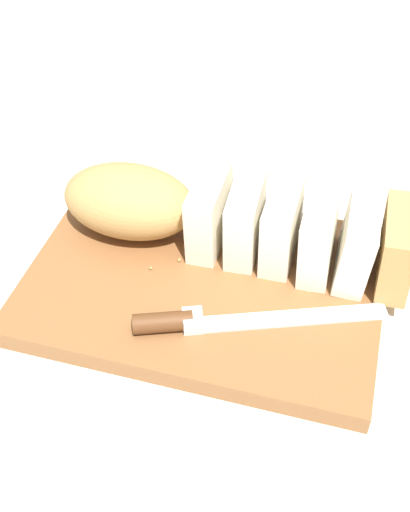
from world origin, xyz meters
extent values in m
plane|color=silver|center=(0.00, 0.00, 0.00)|extent=(3.00, 3.00, 0.00)
cube|color=brown|center=(0.00, 0.00, 0.01)|extent=(0.39, 0.28, 0.02)
ellipsoid|color=tan|center=(-0.11, 0.05, 0.06)|extent=(0.16, 0.10, 0.08)
cube|color=#F2E8CC|center=(-0.01, 0.06, 0.06)|extent=(0.04, 0.09, 0.08)
cube|color=#F2E8CC|center=(0.03, 0.06, 0.06)|extent=(0.04, 0.10, 0.08)
cube|color=#F2E8CC|center=(0.07, 0.06, 0.06)|extent=(0.04, 0.09, 0.08)
cube|color=#F2E8CC|center=(0.11, 0.06, 0.06)|extent=(0.04, 0.10, 0.08)
cube|color=#F2E8CC|center=(0.15, 0.06, 0.06)|extent=(0.04, 0.10, 0.08)
cube|color=tan|center=(0.19, 0.06, 0.06)|extent=(0.04, 0.10, 0.08)
cube|color=silver|center=(0.10, -0.03, 0.02)|extent=(0.19, 0.10, 0.00)
cylinder|color=#593319|center=(-0.02, -0.08, 0.03)|extent=(0.06, 0.04, 0.02)
cube|color=silver|center=(0.01, -0.07, 0.03)|extent=(0.03, 0.03, 0.02)
sphere|color=tan|center=(-0.06, -0.01, 0.02)|extent=(0.00, 0.00, 0.00)
sphere|color=tan|center=(-0.03, 0.01, 0.02)|extent=(0.00, 0.00, 0.00)
camera|label=1|loc=(0.15, -0.48, 0.53)|focal=45.95mm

